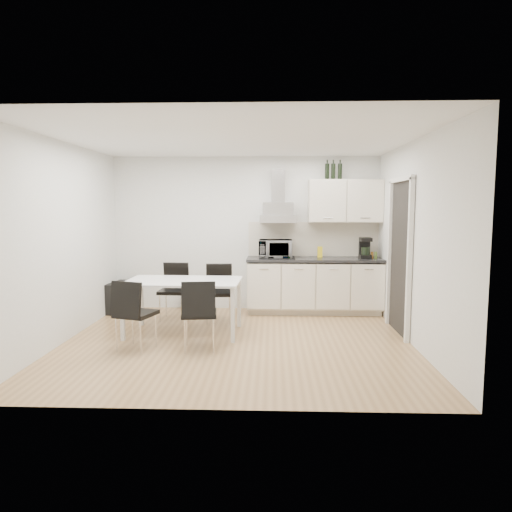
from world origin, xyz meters
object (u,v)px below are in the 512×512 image
(kitchenette, at_px, (316,263))
(guitar_amp, at_px, (119,297))
(chair_far_right, at_px, (219,294))
(chair_near_left, at_px, (136,315))
(dining_table, at_px, (183,285))
(floor_speaker, at_px, (187,301))
(chair_far_left, at_px, (173,292))
(chair_near_right, at_px, (199,314))

(kitchenette, bearing_deg, guitar_amp, -178.52)
(chair_far_right, relative_size, chair_near_left, 1.00)
(chair_far_right, distance_m, guitar_amp, 1.86)
(dining_table, height_order, chair_near_left, chair_near_left)
(floor_speaker, bearing_deg, chair_far_left, -79.33)
(chair_far_left, distance_m, floor_speaker, 0.81)
(chair_near_left, bearing_deg, chair_far_right, 75.41)
(chair_far_left, relative_size, guitar_amp, 1.41)
(kitchenette, xyz_separation_m, chair_far_right, (-1.54, -0.70, -0.39))
(kitchenette, height_order, chair_near_left, kitchenette)
(chair_near_right, distance_m, floor_speaker, 2.31)
(chair_near_left, distance_m, guitar_amp, 2.20)
(guitar_amp, bearing_deg, chair_far_right, -12.33)
(chair_near_left, bearing_deg, kitchenette, 58.13)
(chair_far_left, relative_size, chair_near_left, 1.00)
(guitar_amp, bearing_deg, chair_far_left, -18.98)
(kitchenette, relative_size, floor_speaker, 9.05)
(kitchenette, relative_size, dining_table, 1.59)
(floor_speaker, bearing_deg, chair_near_left, -79.19)
(kitchenette, xyz_separation_m, chair_near_right, (-1.62, -2.05, -0.39))
(dining_table, relative_size, guitar_amp, 2.54)
(guitar_amp, bearing_deg, dining_table, -36.23)
(chair_far_left, height_order, chair_near_left, same)
(chair_far_left, distance_m, chair_far_right, 0.73)
(chair_far_left, distance_m, chair_near_right, 1.60)
(kitchenette, xyz_separation_m, chair_near_left, (-2.40, -2.09, -0.39))
(chair_near_right, bearing_deg, kitchenette, 44.50)
(chair_near_right, xyz_separation_m, guitar_amp, (-1.67, 1.96, -0.19))
(chair_near_left, relative_size, floor_speaker, 3.16)
(chair_far_right, bearing_deg, dining_table, 53.16)
(kitchenette, bearing_deg, chair_far_right, -155.59)
(guitar_amp, distance_m, floor_speaker, 1.13)
(chair_far_left, distance_m, chair_near_left, 1.51)
(kitchenette, distance_m, floor_speaker, 2.30)
(chair_near_left, bearing_deg, guitar_amp, 131.07)
(dining_table, height_order, floor_speaker, dining_table)
(guitar_amp, bearing_deg, floor_speaker, 19.91)
(chair_near_right, bearing_deg, chair_far_left, 106.53)
(chair_near_left, bearing_deg, dining_table, 76.19)
(kitchenette, bearing_deg, chair_far_left, -165.48)
(chair_near_right, relative_size, floor_speaker, 3.16)
(chair_far_right, xyz_separation_m, chair_near_right, (-0.08, -1.35, 0.00))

